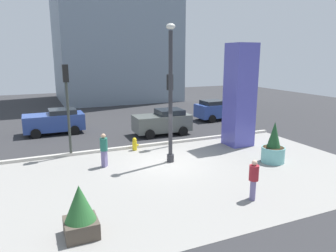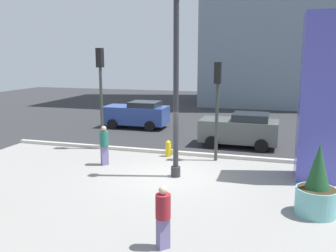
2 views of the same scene
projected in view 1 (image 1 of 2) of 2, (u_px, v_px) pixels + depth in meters
name	position (u px, v px, depth m)	size (l,w,h in m)	color
ground_plane	(141.00, 143.00, 19.58)	(60.00, 60.00, 0.00)	#2D2D30
plaza_pavement	(184.00, 176.00, 14.22)	(18.00, 10.00, 0.02)	gray
curb_strip	(145.00, 145.00, 18.78)	(18.00, 0.24, 0.16)	#B7B2A8
lamp_post	(171.00, 98.00, 15.41)	(0.44, 0.44, 6.78)	#2D2D33
art_pillar_blue	(240.00, 96.00, 18.57)	(1.43, 1.43, 6.02)	#4C4CAD
potted_plant_mid_plaza	(80.00, 212.00, 9.36)	(0.98, 0.98, 1.64)	#4C4238
potted_plant_curbside	(273.00, 148.00, 15.90)	(1.15, 1.15, 2.11)	#6BB2B2
fire_hydrant	(135.00, 144.00, 18.00)	(0.36, 0.26, 0.75)	gold
traffic_light_corner	(67.00, 96.00, 16.38)	(0.28, 0.42, 4.87)	#333833
traffic_light_far_side	(170.00, 98.00, 18.26)	(0.28, 0.42, 4.26)	#333833
car_curb_west	(163.00, 122.00, 21.58)	(3.88, 2.11, 1.71)	#565B56
car_far_lane	(55.00, 121.00, 21.78)	(3.98, 2.06, 1.69)	#2D4793
car_passing_lane	(218.00, 110.00, 26.51)	(3.88, 2.06, 1.67)	#2D4793
pedestrian_by_curb	(104.00, 149.00, 15.21)	(0.51, 0.51, 1.67)	slate
pedestrian_on_sidewalk	(254.00, 178.00, 11.74)	(0.51, 0.51, 1.57)	slate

